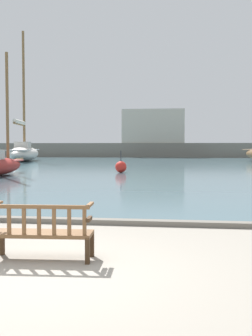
{
  "coord_description": "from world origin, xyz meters",
  "views": [
    {
      "loc": [
        2.02,
        -5.81,
        1.84
      ],
      "look_at": [
        -0.11,
        10.0,
        1.0
      ],
      "focal_mm": 45.0,
      "sensor_mm": 36.0,
      "label": 1
    }
  ],
  "objects": [
    {
      "name": "quay_edge_kerb",
      "position": [
        0.0,
        3.85,
        0.06
      ],
      "size": [
        40.0,
        0.3,
        0.12
      ],
      "primitive_type": "cube",
      "color": "slate",
      "rests_on": "ground"
    },
    {
      "name": "park_bench",
      "position": [
        -0.21,
        0.66,
        0.47
      ],
      "size": [
        1.63,
        0.62,
        0.92
      ],
      "color": "#3D2A19",
      "rests_on": "ground"
    },
    {
      "name": "ground_plane",
      "position": [
        0.0,
        0.0,
        0.0
      ],
      "size": [
        160.0,
        160.0,
        0.0
      ],
      "primitive_type": "plane",
      "color": "gray"
    },
    {
      "name": "far_breakwater",
      "position": [
        -0.38,
        59.19,
        2.03
      ],
      "size": [
        59.7,
        2.4,
        7.46
      ],
      "color": "slate",
      "rests_on": "ground"
    },
    {
      "name": "channel_buoy",
      "position": [
        -2.01,
        21.58,
        0.46
      ],
      "size": [
        0.75,
        0.75,
        1.45
      ],
      "color": "red",
      "rests_on": "harbor_water"
    },
    {
      "name": "harbor_water",
      "position": [
        0.0,
        44.0,
        0.04
      ],
      "size": [
        100.0,
        80.0,
        0.08
      ],
      "primitive_type": "cube",
      "color": "#476670",
      "rests_on": "ground"
    },
    {
      "name": "sailboat_mid_starboard",
      "position": [
        -16.1,
        40.63,
        1.21
      ],
      "size": [
        4.6,
        10.42,
        14.87
      ],
      "color": "silver",
      "rests_on": "harbor_water"
    }
  ]
}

